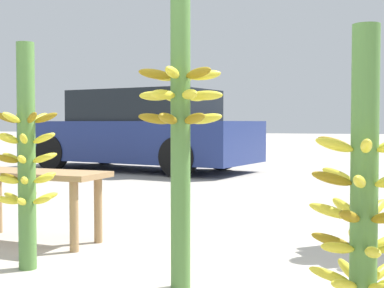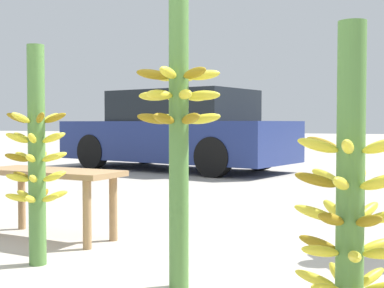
% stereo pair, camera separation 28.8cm
% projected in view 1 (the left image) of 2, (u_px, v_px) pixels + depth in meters
% --- Properties ---
extents(banana_stalk_left, '(0.39, 0.38, 1.34)m').
position_uv_depth(banana_stalk_left, '(27.00, 157.00, 3.16)').
color(banana_stalk_left, '#4C7A38').
rests_on(banana_stalk_left, ground_plane).
extents(banana_stalk_center, '(0.44, 0.45, 1.72)m').
position_uv_depth(banana_stalk_center, '(180.00, 117.00, 2.78)').
color(banana_stalk_center, '#4C7A38').
rests_on(banana_stalk_center, ground_plane).
extents(banana_stalk_right, '(0.45, 0.45, 1.27)m').
position_uv_depth(banana_stalk_right, '(364.00, 193.00, 2.17)').
color(banana_stalk_right, '#4C7A38').
rests_on(banana_stalk_right, ground_plane).
extents(market_bench, '(1.14, 0.47, 0.52)m').
position_uv_depth(market_bench, '(33.00, 183.00, 3.90)').
color(market_bench, '#99754C').
rests_on(market_bench, ground_plane).
extents(parked_car, '(4.63, 2.47, 1.45)m').
position_uv_depth(parked_car, '(139.00, 132.00, 9.79)').
color(parked_car, navy).
rests_on(parked_car, ground_plane).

